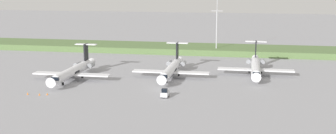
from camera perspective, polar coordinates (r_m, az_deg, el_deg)
ground_plane at (r=148.02m, az=1.06°, el=-0.02°), size 500.00×500.00×0.00m
grass_berm at (r=180.03m, az=2.78°, el=2.35°), size 320.00×20.00×2.31m
regional_jet_nearest at (r=132.65m, az=-12.02°, el=-0.46°), size 22.81×31.00×9.00m
regional_jet_second at (r=132.71m, az=0.47°, el=-0.21°), size 22.81×31.00×9.00m
regional_jet_third at (r=138.66m, az=11.19°, el=0.07°), size 22.81×31.00×9.00m
antenna_mast at (r=173.66m, az=6.27°, el=5.14°), size 4.40×0.50×25.83m
baggage_tug at (r=110.19m, az=-0.40°, el=-3.39°), size 1.72×3.20×2.30m
safety_cone_front_marker at (r=118.36m, az=-17.57°, el=-3.26°), size 0.44×0.44×0.55m
safety_cone_mid_marker at (r=116.76m, az=-16.18°, el=-3.38°), size 0.44×0.44×0.55m
safety_cone_rear_marker at (r=116.58m, az=-15.24°, el=-3.35°), size 0.44×0.44×0.55m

